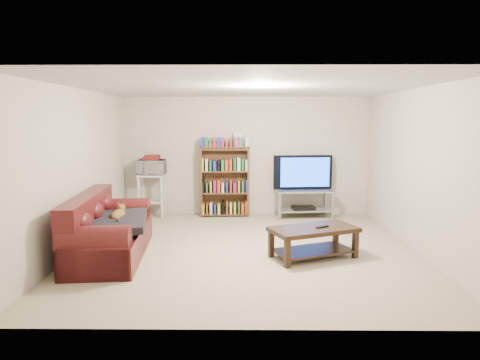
{
  "coord_description": "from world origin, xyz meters",
  "views": [
    {
      "loc": [
        -0.03,
        -6.24,
        1.93
      ],
      "look_at": [
        -0.1,
        0.4,
        1.0
      ],
      "focal_mm": 32.0,
      "sensor_mm": 36.0,
      "label": 1
    }
  ],
  "objects_px": {
    "sofa": "(105,234)",
    "tv_stand": "(304,199)",
    "bookshelf": "(225,180)",
    "coffee_table": "(313,236)"
  },
  "relations": [
    {
      "from": "sofa",
      "to": "tv_stand",
      "type": "distance_m",
      "value": 4.04
    },
    {
      "from": "tv_stand",
      "to": "bookshelf",
      "type": "distance_m",
      "value": 1.62
    },
    {
      "from": "sofa",
      "to": "tv_stand",
      "type": "relative_size",
      "value": 1.88
    },
    {
      "from": "coffee_table",
      "to": "bookshelf",
      "type": "distance_m",
      "value": 3.02
    },
    {
      "from": "coffee_table",
      "to": "tv_stand",
      "type": "xyz_separation_m",
      "value": [
        0.21,
        2.55,
        0.07
      ]
    },
    {
      "from": "sofa",
      "to": "tv_stand",
      "type": "bearing_deg",
      "value": 33.05
    },
    {
      "from": "sofa",
      "to": "coffee_table",
      "type": "xyz_separation_m",
      "value": [
        2.96,
        -0.04,
        -0.01
      ]
    },
    {
      "from": "bookshelf",
      "to": "sofa",
      "type": "bearing_deg",
      "value": -124.08
    },
    {
      "from": "sofa",
      "to": "bookshelf",
      "type": "bearing_deg",
      "value": 53.41
    },
    {
      "from": "bookshelf",
      "to": "coffee_table",
      "type": "bearing_deg",
      "value": -65.53
    }
  ]
}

